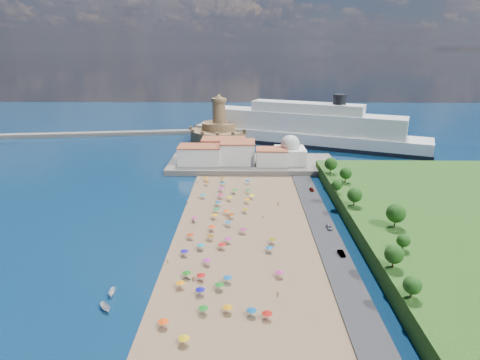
{
  "coord_description": "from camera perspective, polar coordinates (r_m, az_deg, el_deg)",
  "views": [
    {
      "loc": [
        6.34,
        -137.14,
        61.08
      ],
      "look_at": [
        4.0,
        25.0,
        8.0
      ],
      "focal_mm": 30.0,
      "sensor_mm": 36.0,
      "label": 1
    }
  ],
  "objects": [
    {
      "name": "beachgoers",
      "position": [
        155.18,
        -2.35,
        -4.62
      ],
      "size": [
        38.57,
        90.08,
        1.89
      ],
      "color": "tan",
      "rests_on": "beach"
    },
    {
      "name": "moored_boats",
      "position": [
        110.35,
        -18.22,
        -16.02
      ],
      "size": [
        4.17,
        10.5,
        1.66
      ],
      "color": "white",
      "rests_on": "ground"
    },
    {
      "name": "ground",
      "position": [
        150.26,
        -1.67,
        -5.87
      ],
      "size": [
        700.0,
        700.0,
        0.0
      ],
      "primitive_type": "plane",
      "color": "#071938",
      "rests_on": "ground"
    },
    {
      "name": "beach_parasols",
      "position": [
        140.97,
        -2.5,
        -6.6
      ],
      "size": [
        31.27,
        115.41,
        2.2
      ],
      "color": "gray",
      "rests_on": "beach"
    },
    {
      "name": "hillside_trees",
      "position": [
        150.87,
        16.95,
        -2.42
      ],
      "size": [
        17.28,
        103.47,
        7.91
      ],
      "color": "#382314",
      "rests_on": "hillside"
    },
    {
      "name": "jetty",
      "position": [
        253.02,
        -3.36,
        4.4
      ],
      "size": [
        18.0,
        70.0,
        2.4
      ],
      "primitive_type": "cube",
      "color": "#59544C",
      "rests_on": "ground"
    },
    {
      "name": "cruise_ship",
      "position": [
        271.12,
        9.35,
        7.06
      ],
      "size": [
        153.25,
        82.45,
        34.23
      ],
      "color": "black",
      "rests_on": "ground"
    },
    {
      "name": "domed_building",
      "position": [
        215.87,
        7.11,
        4.02
      ],
      "size": [
        16.0,
        16.0,
        15.0
      ],
      "color": "silver",
      "rests_on": "terrace"
    },
    {
      "name": "terrace",
      "position": [
        218.46,
        1.76,
        2.29
      ],
      "size": [
        90.0,
        36.0,
        3.0
      ],
      "primitive_type": "cube",
      "color": "#59544C",
      "rests_on": "ground"
    },
    {
      "name": "breakwater",
      "position": [
        318.26,
        -20.76,
        6.13
      ],
      "size": [
        199.03,
        34.77,
        2.6
      ],
      "primitive_type": "cube",
      "rotation": [
        0.0,
        0.0,
        0.14
      ],
      "color": "#59544C",
      "rests_on": "ground"
    },
    {
      "name": "waterfront_buildings",
      "position": [
        217.6,
        -1.67,
        3.96
      ],
      "size": [
        57.0,
        29.0,
        11.0
      ],
      "color": "silver",
      "rests_on": "terrace"
    },
    {
      "name": "parked_cars",
      "position": [
        152.47,
        12.03,
        -5.37
      ],
      "size": [
        1.97,
        62.89,
        1.3
      ],
      "color": "gray",
      "rests_on": "promenade"
    },
    {
      "name": "fortress",
      "position": [
        281.07,
        -2.95,
        6.94
      ],
      "size": [
        40.0,
        40.0,
        32.4
      ],
      "color": "#96734B",
      "rests_on": "ground"
    }
  ]
}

